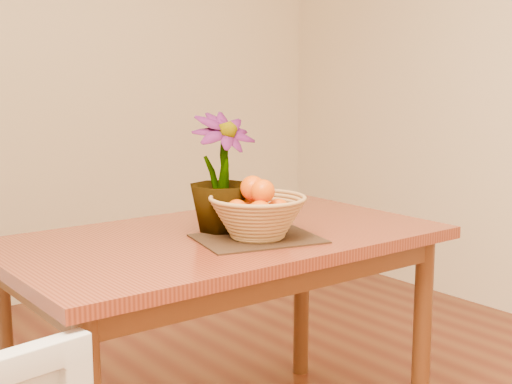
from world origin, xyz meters
TOP-DOWN VIEW (x-y plane):
  - wall_back at (0.00, 2.25)m, footprint 4.00×0.02m
  - table at (0.00, 0.30)m, footprint 1.40×0.80m
  - placemat at (0.04, 0.17)m, footprint 0.43×0.36m
  - wicker_basket at (0.04, 0.17)m, footprint 0.30×0.30m
  - orange_pile at (0.04, 0.17)m, footprint 0.18×0.19m
  - potted_plant at (0.02, 0.33)m, footprint 0.22×0.22m

SIDE VIEW (x-z plane):
  - table at x=0.00m, z-range 0.29..1.04m
  - placemat at x=0.04m, z-range 0.75..0.76m
  - wicker_basket at x=0.04m, z-range 0.75..0.88m
  - orange_pile at x=0.04m, z-range 0.79..0.93m
  - potted_plant at x=0.02m, z-range 0.75..1.14m
  - wall_back at x=0.00m, z-range 0.00..2.70m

